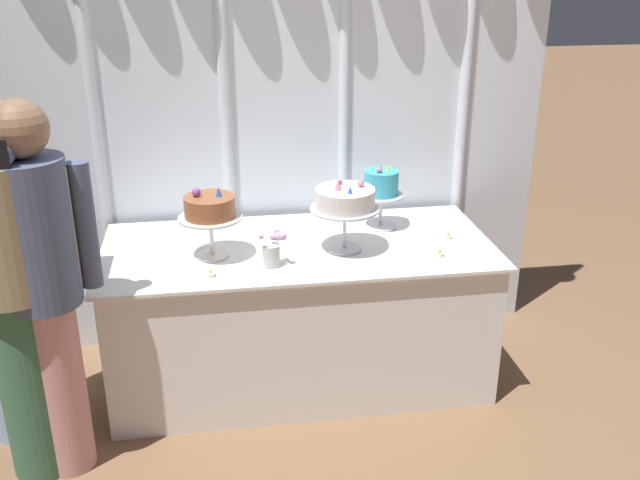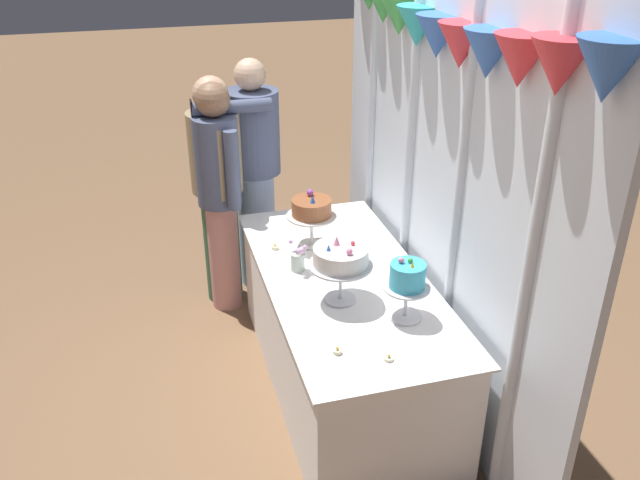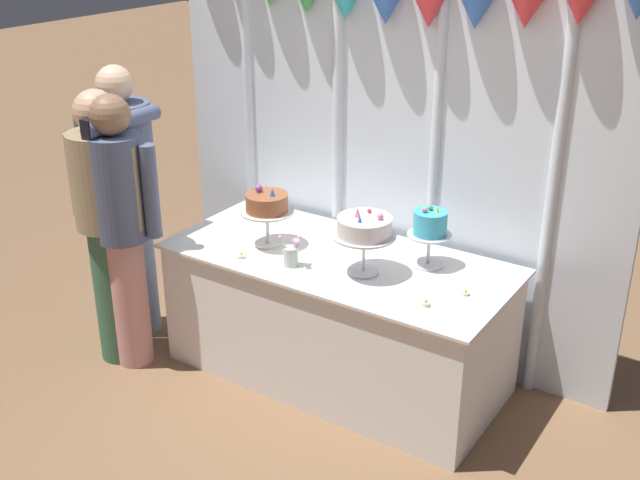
{
  "view_description": "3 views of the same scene",
  "coord_description": "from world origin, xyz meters",
  "px_view_note": "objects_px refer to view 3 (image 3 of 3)",
  "views": [
    {
      "loc": [
        -0.38,
        -3.01,
        2.04
      ],
      "look_at": [
        0.1,
        0.04,
        0.77
      ],
      "focal_mm": 40.24,
      "sensor_mm": 36.0,
      "label": 1
    },
    {
      "loc": [
        2.93,
        -0.85,
        2.56
      ],
      "look_at": [
        -0.15,
        0.0,
        0.89
      ],
      "focal_mm": 37.68,
      "sensor_mm": 36.0,
      "label": 2
    },
    {
      "loc": [
        1.96,
        -3.06,
        2.47
      ],
      "look_at": [
        -0.1,
        0.08,
        0.8
      ],
      "focal_mm": 44.03,
      "sensor_mm": 36.0,
      "label": 3
    }
  ],
  "objects_px": {
    "tealight_near_right": "(465,293)",
    "guest_man_pink_jacket": "(108,219)",
    "guest_girl_blue_dress": "(125,194)",
    "guest_man_dark_suit": "(121,221)",
    "tealight_near_left": "(426,304)",
    "flower_vase": "(292,253)",
    "cake_display_center": "(364,229)",
    "cake_table": "(338,317)",
    "tealight_far_left": "(241,256)",
    "cake_display_leftmost": "(267,206)",
    "cake_display_rightmost": "(430,227)"
  },
  "relations": [
    {
      "from": "tealight_near_left",
      "to": "cake_table",
      "type": "bearing_deg",
      "value": 159.74
    },
    {
      "from": "guest_man_dark_suit",
      "to": "guest_man_pink_jacket",
      "type": "xyz_separation_m",
      "value": [
        -0.11,
        0.0,
        -0.01
      ]
    },
    {
      "from": "cake_display_center",
      "to": "cake_display_rightmost",
      "type": "relative_size",
      "value": 1.07
    },
    {
      "from": "tealight_near_right",
      "to": "guest_man_pink_jacket",
      "type": "distance_m",
      "value": 1.95
    },
    {
      "from": "flower_vase",
      "to": "guest_man_pink_jacket",
      "type": "distance_m",
      "value": 1.06
    },
    {
      "from": "tealight_far_left",
      "to": "tealight_near_left",
      "type": "xyz_separation_m",
      "value": [
        1.04,
        0.06,
        0.0
      ]
    },
    {
      "from": "cake_table",
      "to": "guest_man_pink_jacket",
      "type": "height_order",
      "value": "guest_man_pink_jacket"
    },
    {
      "from": "cake_display_leftmost",
      "to": "guest_girl_blue_dress",
      "type": "xyz_separation_m",
      "value": [
        -0.89,
        -0.17,
        -0.06
      ]
    },
    {
      "from": "flower_vase",
      "to": "tealight_near_right",
      "type": "bearing_deg",
      "value": 12.48
    },
    {
      "from": "cake_display_center",
      "to": "guest_girl_blue_dress",
      "type": "height_order",
      "value": "guest_girl_blue_dress"
    },
    {
      "from": "guest_man_dark_suit",
      "to": "guest_man_pink_jacket",
      "type": "distance_m",
      "value": 0.11
    },
    {
      "from": "flower_vase",
      "to": "guest_girl_blue_dress",
      "type": "xyz_separation_m",
      "value": [
        -1.15,
        -0.03,
        0.09
      ]
    },
    {
      "from": "guest_man_dark_suit",
      "to": "guest_man_pink_jacket",
      "type": "bearing_deg",
      "value": 178.42
    },
    {
      "from": "cake_display_center",
      "to": "cake_display_rightmost",
      "type": "height_order",
      "value": "cake_display_center"
    },
    {
      "from": "guest_girl_blue_dress",
      "to": "tealight_near_right",
      "type": "bearing_deg",
      "value": 6.23
    },
    {
      "from": "cake_table",
      "to": "tealight_near_right",
      "type": "height_order",
      "value": "tealight_near_right"
    },
    {
      "from": "cake_display_center",
      "to": "tealight_near_left",
      "type": "xyz_separation_m",
      "value": [
        0.42,
        -0.14,
        -0.23
      ]
    },
    {
      "from": "cake_table",
      "to": "cake_display_rightmost",
      "type": "relative_size",
      "value": 5.65
    },
    {
      "from": "tealight_near_right",
      "to": "guest_man_pink_jacket",
      "type": "height_order",
      "value": "guest_man_pink_jacket"
    },
    {
      "from": "cake_table",
      "to": "cake_display_center",
      "type": "distance_m",
      "value": 0.64
    },
    {
      "from": "cake_display_rightmost",
      "to": "tealight_near_right",
      "type": "xyz_separation_m",
      "value": [
        0.29,
        -0.19,
        -0.2
      ]
    },
    {
      "from": "flower_vase",
      "to": "tealight_far_left",
      "type": "xyz_separation_m",
      "value": [
        -0.27,
        -0.07,
        -0.06
      ]
    },
    {
      "from": "guest_man_dark_suit",
      "to": "cake_display_leftmost",
      "type": "bearing_deg",
      "value": 34.59
    },
    {
      "from": "tealight_near_left",
      "to": "guest_man_dark_suit",
      "type": "distance_m",
      "value": 1.69
    },
    {
      "from": "cake_display_center",
      "to": "flower_vase",
      "type": "height_order",
      "value": "cake_display_center"
    },
    {
      "from": "flower_vase",
      "to": "tealight_far_left",
      "type": "distance_m",
      "value": 0.29
    },
    {
      "from": "cake_table",
      "to": "cake_display_leftmost",
      "type": "xyz_separation_m",
      "value": [
        -0.4,
        -0.07,
        0.59
      ]
    },
    {
      "from": "cake_table",
      "to": "cake_display_center",
      "type": "height_order",
      "value": "cake_display_center"
    },
    {
      "from": "cake_display_leftmost",
      "to": "flower_vase",
      "type": "distance_m",
      "value": 0.34
    },
    {
      "from": "flower_vase",
      "to": "cake_display_rightmost",
      "type": "bearing_deg",
      "value": 33.86
    },
    {
      "from": "cake_table",
      "to": "tealight_near_right",
      "type": "distance_m",
      "value": 0.82
    },
    {
      "from": "guest_girl_blue_dress",
      "to": "guest_man_dark_suit",
      "type": "xyz_separation_m",
      "value": [
        0.25,
        -0.27,
        -0.02
      ]
    },
    {
      "from": "tealight_near_left",
      "to": "flower_vase",
      "type": "bearing_deg",
      "value": 179.22
    },
    {
      "from": "cake_display_leftmost",
      "to": "cake_display_center",
      "type": "distance_m",
      "value": 0.61
    },
    {
      "from": "tealight_far_left",
      "to": "tealight_near_right",
      "type": "distance_m",
      "value": 1.17
    },
    {
      "from": "cake_display_center",
      "to": "flower_vase",
      "type": "xyz_separation_m",
      "value": [
        -0.35,
        -0.13,
        -0.17
      ]
    },
    {
      "from": "guest_girl_blue_dress",
      "to": "cake_display_rightmost",
      "type": "bearing_deg",
      "value": 13.52
    },
    {
      "from": "flower_vase",
      "to": "tealight_far_left",
      "type": "relative_size",
      "value": 3.73
    },
    {
      "from": "cake_display_rightmost",
      "to": "flower_vase",
      "type": "distance_m",
      "value": 0.71
    },
    {
      "from": "tealight_near_right",
      "to": "guest_man_dark_suit",
      "type": "bearing_deg",
      "value": -164.57
    },
    {
      "from": "guest_girl_blue_dress",
      "to": "guest_man_dark_suit",
      "type": "distance_m",
      "value": 0.37
    },
    {
      "from": "flower_vase",
      "to": "guest_man_pink_jacket",
      "type": "bearing_deg",
      "value": -163.83
    },
    {
      "from": "guest_man_dark_suit",
      "to": "guest_man_pink_jacket",
      "type": "relative_size",
      "value": 0.99
    },
    {
      "from": "guest_girl_blue_dress",
      "to": "guest_man_pink_jacket",
      "type": "height_order",
      "value": "guest_girl_blue_dress"
    },
    {
      "from": "cake_display_rightmost",
      "to": "tealight_near_left",
      "type": "distance_m",
      "value": 0.48
    },
    {
      "from": "flower_vase",
      "to": "tealight_far_left",
      "type": "bearing_deg",
      "value": -165.64
    },
    {
      "from": "cake_table",
      "to": "tealight_near_right",
      "type": "relative_size",
      "value": 42.95
    },
    {
      "from": "tealight_near_left",
      "to": "guest_man_pink_jacket",
      "type": "xyz_separation_m",
      "value": [
        -1.78,
        -0.28,
        0.12
      ]
    },
    {
      "from": "cake_table",
      "to": "flower_vase",
      "type": "bearing_deg",
      "value": -122.79
    },
    {
      "from": "tealight_near_left",
      "to": "guest_man_dark_suit",
      "type": "height_order",
      "value": "guest_man_dark_suit"
    }
  ]
}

